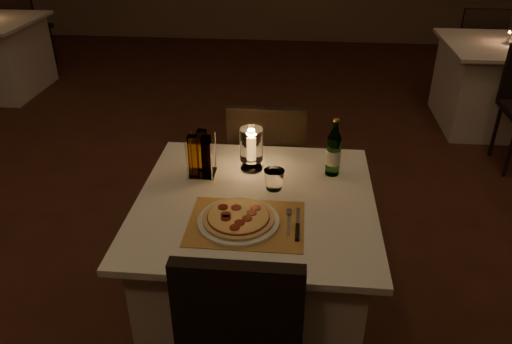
# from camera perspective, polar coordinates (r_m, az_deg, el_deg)

# --- Properties ---
(floor) EXTENTS (8.00, 10.00, 0.02)m
(floor) POSITION_cam_1_polar(r_m,az_deg,el_deg) (2.84, -4.78, -12.12)
(floor) COLOR #482217
(floor) RESTS_ON ground
(main_table) EXTENTS (1.00, 1.00, 0.74)m
(main_table) POSITION_cam_1_polar(r_m,az_deg,el_deg) (2.32, -0.05, -10.73)
(main_table) COLOR white
(main_table) RESTS_ON ground
(chair_far) EXTENTS (0.42, 0.42, 0.90)m
(chair_far) POSITION_cam_1_polar(r_m,az_deg,el_deg) (2.81, 1.31, 1.47)
(chair_far) COLOR black
(chair_far) RESTS_ON ground
(placemat) EXTENTS (0.45, 0.34, 0.00)m
(placemat) POSITION_cam_1_polar(r_m,az_deg,el_deg) (1.95, -1.13, -5.88)
(placemat) COLOR #C58B44
(placemat) RESTS_ON main_table
(plate) EXTENTS (0.32, 0.32, 0.01)m
(plate) POSITION_cam_1_polar(r_m,az_deg,el_deg) (1.95, -2.02, -5.62)
(plate) COLOR white
(plate) RESTS_ON placemat
(pizza) EXTENTS (0.28, 0.28, 0.02)m
(pizza) POSITION_cam_1_polar(r_m,az_deg,el_deg) (1.94, -2.03, -5.23)
(pizza) COLOR #D8B77F
(pizza) RESTS_ON plate
(fork) EXTENTS (0.02, 0.18, 0.00)m
(fork) POSITION_cam_1_polar(r_m,az_deg,el_deg) (1.97, 3.77, -5.47)
(fork) COLOR silver
(fork) RESTS_ON placemat
(knife) EXTENTS (0.02, 0.22, 0.01)m
(knife) POSITION_cam_1_polar(r_m,az_deg,el_deg) (1.92, 4.76, -6.48)
(knife) COLOR black
(knife) RESTS_ON placemat
(tumbler) EXTENTS (0.09, 0.09, 0.09)m
(tumbler) POSITION_cam_1_polar(r_m,az_deg,el_deg) (2.15, 2.08, -0.87)
(tumbler) COLOR white
(tumbler) RESTS_ON main_table
(water_bottle) EXTENTS (0.07, 0.07, 0.27)m
(water_bottle) POSITION_cam_1_polar(r_m,az_deg,el_deg) (2.26, 8.86, 2.24)
(water_bottle) COLOR #67A559
(water_bottle) RESTS_ON main_table
(hurricane_candle) EXTENTS (0.11, 0.11, 0.20)m
(hurricane_candle) POSITION_cam_1_polar(r_m,az_deg,el_deg) (2.27, -0.53, 2.99)
(hurricane_candle) COLOR white
(hurricane_candle) RESTS_ON main_table
(cruet_caddy) EXTENTS (0.12, 0.12, 0.21)m
(cruet_caddy) POSITION_cam_1_polar(r_m,az_deg,el_deg) (2.24, -6.31, 1.81)
(cruet_caddy) COLOR white
(cruet_caddy) RESTS_ON main_table
(neighbor_chair_lb) EXTENTS (0.42, 0.42, 0.90)m
(neighbor_chair_lb) POSITION_cam_1_polar(r_m,az_deg,el_deg) (6.48, -25.12, 15.18)
(neighbor_chair_lb) COLOR black
(neighbor_chair_lb) RESTS_ON ground
(neighbor_table_right) EXTENTS (1.00, 1.00, 0.74)m
(neighbor_table_right) POSITION_cam_1_polar(r_m,az_deg,el_deg) (4.92, 25.77, 8.94)
(neighbor_table_right) COLOR white
(neighbor_table_right) RESTS_ON ground
(neighbor_chair_rb) EXTENTS (0.42, 0.42, 0.90)m
(neighbor_chair_rb) POSITION_cam_1_polar(r_m,az_deg,el_deg) (5.52, 23.94, 13.29)
(neighbor_chair_rb) COLOR black
(neighbor_chair_rb) RESTS_ON ground
(neighbor_candle_right) EXTENTS (0.03, 0.03, 0.11)m
(neighbor_candle_right) POSITION_cam_1_polar(r_m,az_deg,el_deg) (4.81, 26.86, 13.52)
(neighbor_candle_right) COLOR white
(neighbor_candle_right) RESTS_ON neighbor_table_right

